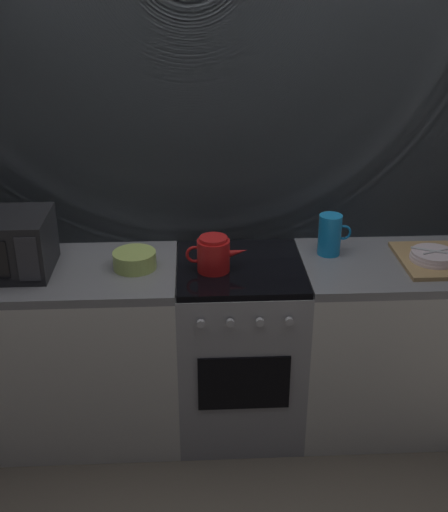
{
  "coord_description": "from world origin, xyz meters",
  "views": [
    {
      "loc": [
        -0.21,
        -2.68,
        2.21
      ],
      "look_at": [
        -0.08,
        0.0,
        0.95
      ],
      "focal_mm": 44.88,
      "sensor_mm": 36.0,
      "label": 1
    }
  ],
  "objects": [
    {
      "name": "ground_plane",
      "position": [
        0.0,
        0.0,
        0.0
      ],
      "size": [
        8.0,
        8.0,
        0.0
      ],
      "primitive_type": "plane",
      "color": "#6B6054"
    },
    {
      "name": "back_wall",
      "position": [
        0.0,
        0.32,
        1.2
      ],
      "size": [
        3.6,
        0.05,
        2.4
      ],
      "color": "gray",
      "rests_on": "ground_plane"
    },
    {
      "name": "counter_left",
      "position": [
        -0.9,
        0.0,
        0.45
      ],
      "size": [
        1.2,
        0.6,
        0.9
      ],
      "color": "silver",
      "rests_on": "ground_plane"
    },
    {
      "name": "stove_unit",
      "position": [
        -0.0,
        -0.0,
        0.45
      ],
      "size": [
        0.6,
        0.63,
        0.9
      ],
      "color": "#9E9EA3",
      "rests_on": "ground_plane"
    },
    {
      "name": "counter_right",
      "position": [
        0.9,
        0.0,
        0.45
      ],
      "size": [
        1.2,
        0.6,
        0.9
      ],
      "color": "silver",
      "rests_on": "ground_plane"
    },
    {
      "name": "kettle",
      "position": [
        -0.12,
        -0.05,
        0.98
      ],
      "size": [
        0.28,
        0.15,
        0.17
      ],
      "color": "red",
      "rests_on": "stove_unit"
    },
    {
      "name": "mixing_bowl",
      "position": [
        -0.49,
        -0.0,
        0.94
      ],
      "size": [
        0.2,
        0.2,
        0.08
      ],
      "primitive_type": "cylinder",
      "color": "#B7D166",
      "rests_on": "counter_left"
    },
    {
      "name": "pitcher",
      "position": [
        0.44,
        0.11,
        1.0
      ],
      "size": [
        0.16,
        0.11,
        0.2
      ],
      "color": "#198CD8",
      "rests_on": "counter_right"
    },
    {
      "name": "dish_pile",
      "position": [
        0.91,
        -0.02,
        0.92
      ],
      "size": [
        0.3,
        0.4,
        0.07
      ],
      "color": "tan",
      "rests_on": "counter_right"
    }
  ]
}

